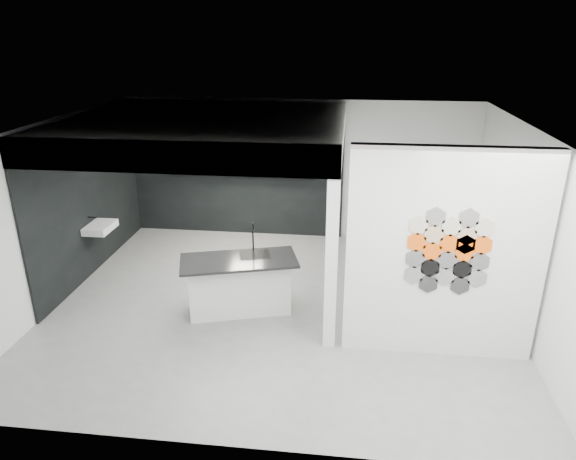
{
  "coord_description": "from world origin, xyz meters",
  "views": [
    {
      "loc": [
        0.97,
        -7.05,
        4.06
      ],
      "look_at": [
        0.1,
        0.3,
        1.15
      ],
      "focal_mm": 32.0,
      "sensor_mm": 36.0,
      "label": 1
    }
  ],
  "objects_px": {
    "glass_bowl": "(306,173)",
    "wall_basin": "(100,227)",
    "glass_vase": "(306,172)",
    "stockpot": "(185,168)",
    "utensil_cup": "(191,170)",
    "kitchen_island": "(239,284)",
    "partition_panel": "(444,256)",
    "bottle_dark": "(216,169)",
    "kettle": "(280,172)"
  },
  "relations": [
    {
      "from": "kitchen_island",
      "to": "stockpot",
      "type": "distance_m",
      "value": 3.7
    },
    {
      "from": "partition_panel",
      "to": "stockpot",
      "type": "bearing_deg",
      "value": 139.71
    },
    {
      "from": "kitchen_island",
      "to": "utensil_cup",
      "type": "xyz_separation_m",
      "value": [
        -1.62,
        3.12,
        0.91
      ]
    },
    {
      "from": "partition_panel",
      "to": "wall_basin",
      "type": "height_order",
      "value": "partition_panel"
    },
    {
      "from": "glass_vase",
      "to": "kitchen_island",
      "type": "bearing_deg",
      "value": -103.1
    },
    {
      "from": "kettle",
      "to": "utensil_cup",
      "type": "distance_m",
      "value": 1.83
    },
    {
      "from": "kitchen_island",
      "to": "bottle_dark",
      "type": "xyz_separation_m",
      "value": [
        -1.11,
        3.12,
        0.93
      ]
    },
    {
      "from": "partition_panel",
      "to": "kettle",
      "type": "bearing_deg",
      "value": 123.89
    },
    {
      "from": "partition_panel",
      "to": "glass_bowl",
      "type": "bearing_deg",
      "value": 118.23
    },
    {
      "from": "glass_bowl",
      "to": "utensil_cup",
      "type": "distance_m",
      "value": 2.35
    },
    {
      "from": "stockpot",
      "to": "utensil_cup",
      "type": "bearing_deg",
      "value": 0.0
    },
    {
      "from": "kettle",
      "to": "bottle_dark",
      "type": "bearing_deg",
      "value": -164.32
    },
    {
      "from": "kitchen_island",
      "to": "bottle_dark",
      "type": "relative_size",
      "value": 11.88
    },
    {
      "from": "wall_basin",
      "to": "glass_bowl",
      "type": "xyz_separation_m",
      "value": [
        3.39,
        2.07,
        0.52
      ]
    },
    {
      "from": "stockpot",
      "to": "kettle",
      "type": "xyz_separation_m",
      "value": [
        1.96,
        0.0,
        -0.01
      ]
    },
    {
      "from": "wall_basin",
      "to": "glass_vase",
      "type": "distance_m",
      "value": 4.01
    },
    {
      "from": "partition_panel",
      "to": "stockpot",
      "type": "xyz_separation_m",
      "value": [
        -4.56,
        3.87,
        -0.0
      ]
    },
    {
      "from": "partition_panel",
      "to": "kitchen_island",
      "type": "xyz_separation_m",
      "value": [
        -2.8,
        0.74,
        -0.94
      ]
    },
    {
      "from": "wall_basin",
      "to": "glass_bowl",
      "type": "bearing_deg",
      "value": 31.35
    },
    {
      "from": "stockpot",
      "to": "glass_bowl",
      "type": "xyz_separation_m",
      "value": [
        2.48,
        0.0,
        -0.03
      ]
    },
    {
      "from": "partition_panel",
      "to": "kettle",
      "type": "height_order",
      "value": "partition_panel"
    },
    {
      "from": "partition_panel",
      "to": "wall_basin",
      "type": "relative_size",
      "value": 4.67
    },
    {
      "from": "partition_panel",
      "to": "glass_vase",
      "type": "relative_size",
      "value": 20.35
    },
    {
      "from": "wall_basin",
      "to": "utensil_cup",
      "type": "distance_m",
      "value": 2.37
    },
    {
      "from": "stockpot",
      "to": "bottle_dark",
      "type": "xyz_separation_m",
      "value": [
        0.65,
        0.0,
        -0.0
      ]
    },
    {
      "from": "partition_panel",
      "to": "glass_bowl",
      "type": "height_order",
      "value": "partition_panel"
    },
    {
      "from": "stockpot",
      "to": "kettle",
      "type": "height_order",
      "value": "stockpot"
    },
    {
      "from": "glass_bowl",
      "to": "stockpot",
      "type": "bearing_deg",
      "value": 180.0
    },
    {
      "from": "wall_basin",
      "to": "kitchen_island",
      "type": "distance_m",
      "value": 2.89
    },
    {
      "from": "utensil_cup",
      "to": "kettle",
      "type": "bearing_deg",
      "value": 0.0
    },
    {
      "from": "partition_panel",
      "to": "utensil_cup",
      "type": "distance_m",
      "value": 5.87
    },
    {
      "from": "glass_vase",
      "to": "bottle_dark",
      "type": "height_order",
      "value": "bottle_dark"
    },
    {
      "from": "kitchen_island",
      "to": "glass_vase",
      "type": "distance_m",
      "value": 3.34
    },
    {
      "from": "kettle",
      "to": "glass_bowl",
      "type": "bearing_deg",
      "value": 15.68
    },
    {
      "from": "stockpot",
      "to": "kettle",
      "type": "distance_m",
      "value": 1.96
    },
    {
      "from": "bottle_dark",
      "to": "kettle",
      "type": "bearing_deg",
      "value": 0.0
    },
    {
      "from": "stockpot",
      "to": "kettle",
      "type": "bearing_deg",
      "value": 0.0
    },
    {
      "from": "glass_vase",
      "to": "utensil_cup",
      "type": "height_order",
      "value": "glass_vase"
    },
    {
      "from": "kettle",
      "to": "glass_vase",
      "type": "bearing_deg",
      "value": 15.68
    },
    {
      "from": "utensil_cup",
      "to": "glass_vase",
      "type": "bearing_deg",
      "value": 0.0
    },
    {
      "from": "stockpot",
      "to": "utensil_cup",
      "type": "height_order",
      "value": "stockpot"
    },
    {
      "from": "wall_basin",
      "to": "stockpot",
      "type": "distance_m",
      "value": 2.32
    },
    {
      "from": "glass_bowl",
      "to": "glass_vase",
      "type": "height_order",
      "value": "glass_vase"
    },
    {
      "from": "glass_bowl",
      "to": "kitchen_island",
      "type": "bearing_deg",
      "value": -103.1
    },
    {
      "from": "wall_basin",
      "to": "kitchen_island",
      "type": "bearing_deg",
      "value": -21.64
    },
    {
      "from": "partition_panel",
      "to": "stockpot",
      "type": "height_order",
      "value": "partition_panel"
    },
    {
      "from": "kitchen_island",
      "to": "glass_vase",
      "type": "height_order",
      "value": "glass_vase"
    },
    {
      "from": "glass_bowl",
      "to": "wall_basin",
      "type": "bearing_deg",
      "value": -148.65
    },
    {
      "from": "stockpot",
      "to": "bottle_dark",
      "type": "relative_size",
      "value": 1.25
    },
    {
      "from": "bottle_dark",
      "to": "glass_bowl",
      "type": "bearing_deg",
      "value": 0.0
    }
  ]
}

